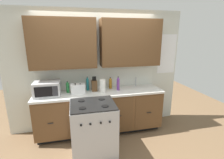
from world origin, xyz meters
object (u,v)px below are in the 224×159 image
(bottle_teal, at_px, (88,84))
(bottle_violet, at_px, (118,83))
(bottle_green, at_px, (68,87))
(paper_towel_roll, at_px, (103,86))
(microwave, at_px, (47,89))
(knife_block, at_px, (94,85))
(bottle_amber, at_px, (110,83))
(stove_range, at_px, (94,128))
(toaster, at_px, (78,88))

(bottle_teal, bearing_deg, bottle_violet, -12.91)
(bottle_violet, bearing_deg, bottle_green, 175.24)
(paper_towel_roll, distance_m, bottle_teal, 0.35)
(microwave, bearing_deg, paper_towel_roll, -1.60)
(microwave, relative_size, knife_block, 1.55)
(bottle_amber, xyz_separation_m, bottle_green, (-0.90, -0.07, -0.01))
(bottle_amber, relative_size, bottle_green, 1.06)
(bottle_amber, distance_m, bottle_teal, 0.50)
(bottle_green, height_order, bottle_teal, bottle_teal)
(paper_towel_roll, xyz_separation_m, bottle_violet, (0.34, 0.05, 0.02))
(knife_block, height_order, bottle_violet, knife_block)
(knife_block, distance_m, paper_towel_roll, 0.20)
(paper_towel_roll, distance_m, bottle_amber, 0.30)
(bottle_violet, distance_m, bottle_green, 1.04)
(stove_range, distance_m, bottle_amber, 1.09)
(paper_towel_roll, bearing_deg, bottle_green, 169.00)
(toaster, relative_size, bottle_green, 1.18)
(microwave, height_order, bottle_amber, microwave)
(knife_block, bearing_deg, bottle_green, 178.67)
(toaster, distance_m, bottle_violet, 0.83)
(toaster, height_order, bottle_violet, bottle_violet)
(bottle_amber, bearing_deg, stove_range, -121.29)
(toaster, bearing_deg, microwave, -178.02)
(stove_range, bearing_deg, bottle_teal, 91.11)
(bottle_green, bearing_deg, microwave, -164.44)
(bottle_amber, xyz_separation_m, bottle_violet, (0.13, -0.16, 0.02))
(microwave, xyz_separation_m, bottle_violet, (1.41, 0.02, 0.01))
(toaster, bearing_deg, bottle_amber, 12.68)
(bottle_amber, bearing_deg, toaster, -167.32)
(knife_block, relative_size, bottle_violet, 1.04)
(stove_range, xyz_separation_m, bottle_teal, (-0.02, 0.78, 0.60))
(paper_towel_roll, relative_size, bottle_green, 1.09)
(bottle_violet, bearing_deg, stove_range, -134.07)
(stove_range, bearing_deg, bottle_green, 120.35)
(knife_block, bearing_deg, paper_towel_roll, -38.52)
(microwave, relative_size, toaster, 1.71)
(microwave, relative_size, bottle_violet, 1.61)
(toaster, bearing_deg, bottle_violet, -0.09)
(stove_range, xyz_separation_m, toaster, (-0.22, 0.64, 0.55))
(microwave, distance_m, toaster, 0.58)
(toaster, xyz_separation_m, bottle_teal, (0.20, 0.14, 0.05))
(paper_towel_roll, bearing_deg, stove_range, -114.93)
(stove_range, bearing_deg, microwave, 142.37)
(bottle_amber, distance_m, bottle_violet, 0.21)
(stove_range, distance_m, bottle_teal, 0.98)
(stove_range, relative_size, bottle_amber, 3.79)
(paper_towel_roll, bearing_deg, microwave, 178.40)
(stove_range, distance_m, bottle_green, 1.01)
(stove_range, relative_size, microwave, 1.98)
(microwave, bearing_deg, bottle_violet, 0.76)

